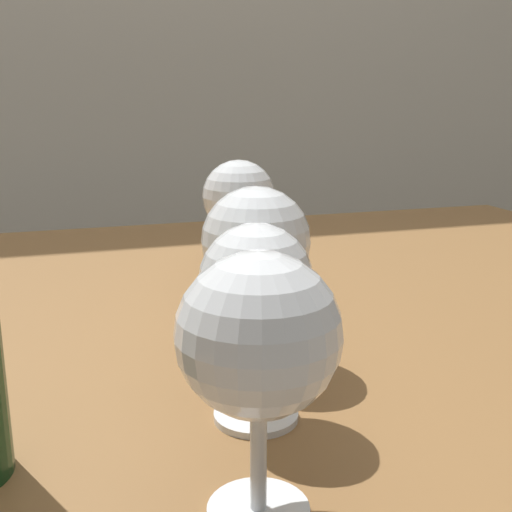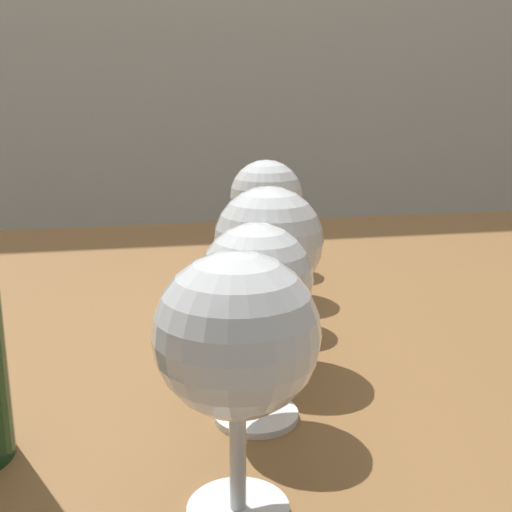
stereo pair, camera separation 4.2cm
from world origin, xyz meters
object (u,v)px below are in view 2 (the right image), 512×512
object	(u,v)px
wine_glass_rose	(237,338)
wine_glass_empty	(266,200)
wine_glass_chardonnay	(256,286)
wine_glass_port	(268,204)
wine_glass_cabernet	(265,236)
wine_glass_pinot	(269,245)

from	to	relation	value
wine_glass_rose	wine_glass_empty	xyz separation A→B (m)	(0.10, 0.39, 0.00)
wine_glass_chardonnay	wine_glass_port	distance (m)	0.40
wine_glass_rose	wine_glass_cabernet	xyz separation A→B (m)	(0.08, 0.29, -0.02)
wine_glass_cabernet	wine_glass_port	xyz separation A→B (m)	(0.05, 0.19, -0.00)
wine_glass_rose	wine_glass_port	size ratio (longest dim) A/B	1.16
wine_glass_pinot	wine_glass_cabernet	bearing A→B (deg)	79.91
wine_glass_rose	wine_glass_port	distance (m)	0.50
wine_glass_pinot	wine_glass_empty	world-z (taller)	wine_glass_empty
wine_glass_chardonnay	wine_glass_port	xyz separation A→B (m)	(0.09, 0.39, -0.01)
wine_glass_rose	wine_glass_empty	bearing A→B (deg)	75.95
wine_glass_rose	wine_glass_empty	world-z (taller)	wine_glass_empty
wine_glass_chardonnay	wine_glass_cabernet	xyz separation A→B (m)	(0.05, 0.19, -0.01)
wine_glass_rose	wine_glass_chardonnay	size ratio (longest dim) A/B	1.05
wine_glass_chardonnay	wine_glass_empty	xyz separation A→B (m)	(0.07, 0.29, 0.01)
wine_glass_pinot	wine_glass_empty	distance (m)	0.20
wine_glass_cabernet	wine_glass_chardonnay	bearing A→B (deg)	-103.54
wine_glass_chardonnay	wine_glass_empty	bearing A→B (deg)	76.75
wine_glass_empty	wine_glass_rose	bearing A→B (deg)	-104.05
wine_glass_chardonnay	wine_glass_port	bearing A→B (deg)	76.66
wine_glass_rose	wine_glass_cabernet	distance (m)	0.30
wine_glass_pinot	wine_glass_empty	bearing A→B (deg)	78.63
wine_glass_cabernet	wine_glass_empty	xyz separation A→B (m)	(0.02, 0.10, 0.02)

